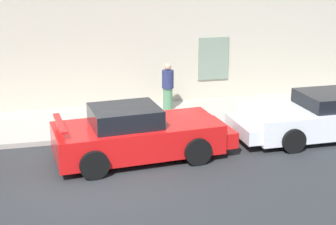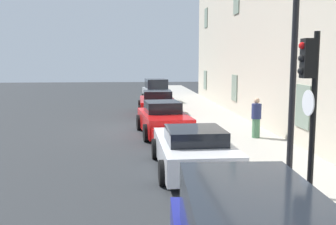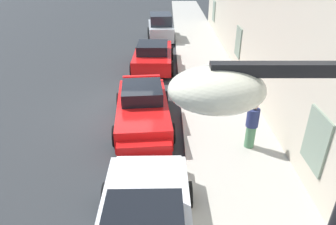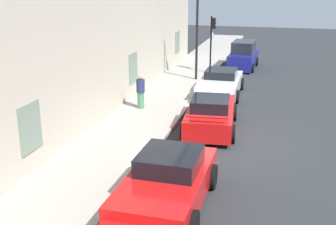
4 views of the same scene
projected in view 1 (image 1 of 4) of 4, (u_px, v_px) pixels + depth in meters
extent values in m
plane|color=#2B2D30|center=(102.00, 177.00, 11.98)|extent=(80.00, 80.00, 0.00)
cube|color=#A8A399|center=(88.00, 123.00, 15.68)|extent=(60.00, 3.13, 0.14)
cube|color=gray|center=(214.00, 59.00, 17.69)|extent=(1.10, 0.06, 1.50)
cube|color=red|center=(137.00, 138.00, 12.95)|extent=(4.37, 2.18, 0.76)
cube|color=black|center=(125.00, 116.00, 12.67)|extent=(1.81, 1.59, 0.47)
cube|color=red|center=(204.00, 133.00, 13.55)|extent=(1.41, 1.77, 0.42)
cube|color=red|center=(60.00, 123.00, 12.18)|extent=(0.30, 1.54, 0.06)
cylinder|color=black|center=(174.00, 129.00, 14.23)|extent=(0.73, 0.30, 0.71)
cylinder|color=black|center=(197.00, 151.00, 12.60)|extent=(0.73, 0.30, 0.71)
cylinder|color=black|center=(81.00, 139.00, 13.43)|extent=(0.73, 0.30, 0.71)
cylinder|color=black|center=(94.00, 165.00, 11.80)|extent=(0.73, 0.30, 0.71)
cube|color=white|center=(320.00, 119.00, 14.58)|extent=(4.44, 2.05, 0.72)
cube|color=black|center=(332.00, 99.00, 14.50)|extent=(1.79, 1.61, 0.40)
cube|color=white|center=(258.00, 127.00, 14.15)|extent=(1.35, 1.84, 0.39)
cylinder|color=black|center=(293.00, 141.00, 13.40)|extent=(0.67, 0.25, 0.67)
cylinder|color=black|center=(262.00, 119.00, 15.23)|extent=(0.67, 0.25, 0.67)
cylinder|color=#4C7F59|center=(168.00, 99.00, 16.63)|extent=(0.31, 0.31, 0.76)
cylinder|color=navy|center=(168.00, 79.00, 16.42)|extent=(0.39, 0.39, 0.59)
sphere|color=tan|center=(168.00, 67.00, 16.30)|extent=(0.22, 0.22, 0.22)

